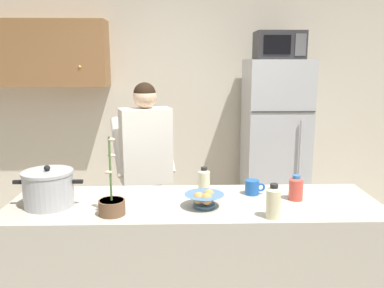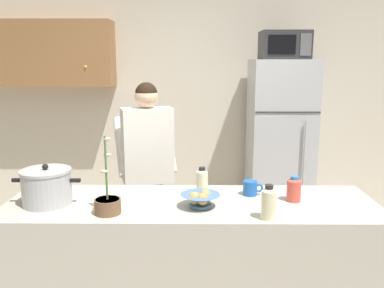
% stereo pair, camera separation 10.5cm
% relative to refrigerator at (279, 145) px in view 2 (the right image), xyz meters
% --- Properties ---
extents(back_wall_unit, '(6.00, 0.48, 2.60)m').
position_rel_refrigerator_xyz_m(back_wall_unit, '(-1.17, 0.41, 0.49)').
color(back_wall_unit, beige).
rests_on(back_wall_unit, ground).
extents(kitchen_island, '(2.27, 0.68, 0.92)m').
position_rel_refrigerator_xyz_m(kitchen_island, '(-0.92, -1.85, -0.43)').
color(kitchen_island, '#BCB7A8').
rests_on(kitchen_island, ground).
extents(refrigerator, '(0.64, 0.68, 1.78)m').
position_rel_refrigerator_xyz_m(refrigerator, '(0.00, 0.00, 0.00)').
color(refrigerator, '#B7BABF').
rests_on(refrigerator, ground).
extents(microwave, '(0.48, 0.37, 0.28)m').
position_rel_refrigerator_xyz_m(microwave, '(0.00, -0.02, 1.03)').
color(microwave, '#2D2D30').
rests_on(microwave, refrigerator).
extents(person_near_pot, '(0.57, 0.52, 1.60)m').
position_rel_refrigerator_xyz_m(person_near_pot, '(-1.29, -0.97, 0.10)').
color(person_near_pot, '#726656').
rests_on(person_near_pot, ground).
extents(cooking_pot, '(0.41, 0.30, 0.25)m').
position_rel_refrigerator_xyz_m(cooking_pot, '(-1.79, -1.89, 0.14)').
color(cooking_pot, '#ADAFB5').
rests_on(cooking_pot, kitchen_island).
extents(coffee_mug, '(0.13, 0.09, 0.10)m').
position_rel_refrigerator_xyz_m(coffee_mug, '(-0.54, -1.71, 0.08)').
color(coffee_mug, '#1E59B2').
rests_on(coffee_mug, kitchen_island).
extents(bread_bowl, '(0.24, 0.24, 0.10)m').
position_rel_refrigerator_xyz_m(bread_bowl, '(-0.86, -1.94, 0.08)').
color(bread_bowl, '#4C7299').
rests_on(bread_bowl, kitchen_island).
extents(bottle_near_edge, '(0.08, 0.08, 0.17)m').
position_rel_refrigerator_xyz_m(bottle_near_edge, '(-0.85, -1.67, 0.11)').
color(bottle_near_edge, beige).
rests_on(bottle_near_edge, kitchen_island).
extents(bottle_mid_counter, '(0.08, 0.08, 0.20)m').
position_rel_refrigerator_xyz_m(bottle_mid_counter, '(-0.49, -2.12, 0.12)').
color(bottle_mid_counter, beige).
rests_on(bottle_mid_counter, kitchen_island).
extents(bottle_far_corner, '(0.09, 0.09, 0.16)m').
position_rel_refrigerator_xyz_m(bottle_far_corner, '(-0.29, -1.83, 0.11)').
color(bottle_far_corner, '#D84C3F').
rests_on(bottle_far_corner, kitchen_island).
extents(potted_orchid, '(0.15, 0.15, 0.45)m').
position_rel_refrigerator_xyz_m(potted_orchid, '(-1.39, -2.04, 0.09)').
color(potted_orchid, brown).
rests_on(potted_orchid, kitchen_island).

